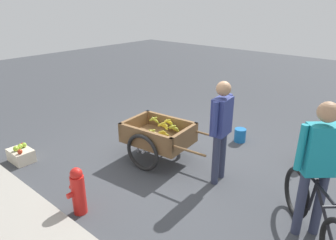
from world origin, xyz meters
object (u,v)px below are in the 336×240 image
at_px(fruit_cart, 159,137).
at_px(bicycle, 315,217).
at_px(plastic_bucket, 240,135).
at_px(vendor_person, 221,124).
at_px(dog, 303,150).
at_px(fire_hydrant, 78,191).
at_px(cyclist_person, 319,159).
at_px(apple_crate, 21,155).

xyz_separation_m(fruit_cart, bicycle, (-2.67, 0.32, -0.08)).
xyz_separation_m(bicycle, plastic_bucket, (1.95, -1.91, -0.22)).
bearing_deg(vendor_person, dog, -121.67).
distance_m(vendor_person, fire_hydrant, 2.19).
bearing_deg(dog, cyclist_person, 110.15).
bearing_deg(cyclist_person, apple_crate, 17.90).
xyz_separation_m(vendor_person, bicycle, (-1.53, 0.43, -0.59)).
xyz_separation_m(plastic_bucket, apple_crate, (2.50, 3.20, -0.01)).
bearing_deg(cyclist_person, bicycle, 132.19).
height_order(cyclist_person, fire_hydrant, cyclist_person).
height_order(cyclist_person, dog, cyclist_person).
bearing_deg(plastic_bucket, vendor_person, 105.82).
xyz_separation_m(fire_hydrant, plastic_bucket, (-0.54, -3.35, -0.20)).
distance_m(cyclist_person, apple_crate, 4.65).
height_order(plastic_bucket, apple_crate, apple_crate).
xyz_separation_m(dog, fire_hydrant, (1.78, 3.21, 0.06)).
height_order(bicycle, apple_crate, bicycle).
bearing_deg(cyclist_person, dog, -69.85).
height_order(bicycle, dog, bicycle).
height_order(fruit_cart, fire_hydrant, fruit_cart).
xyz_separation_m(cyclist_person, dog, (0.61, -1.65, -0.74)).
relative_size(cyclist_person, apple_crate, 3.80).
xyz_separation_m(fruit_cart, dog, (-1.96, -1.45, -0.17)).
relative_size(bicycle, apple_crate, 2.89).
distance_m(vendor_person, cyclist_person, 1.47).
bearing_deg(fruit_cart, dog, -143.55).
bearing_deg(apple_crate, fire_hydrant, 175.65).
relative_size(vendor_person, bicycle, 1.25).
bearing_deg(plastic_bucket, fire_hydrant, 80.86).
bearing_deg(dog, fruit_cart, 36.45).
bearing_deg(cyclist_person, plastic_bucket, -44.08).
distance_m(fruit_cart, vendor_person, 1.25).
distance_m(dog, fire_hydrant, 3.67).
bearing_deg(fruit_cart, cyclist_person, 175.48).
xyz_separation_m(cyclist_person, plastic_bucket, (1.85, -1.79, -0.87)).
xyz_separation_m(cyclist_person, fire_hydrant, (2.39, 1.55, -0.67)).
distance_m(fire_hydrant, apple_crate, 1.97).
xyz_separation_m(fruit_cart, cyclist_person, (-2.57, 0.20, 0.57)).
distance_m(vendor_person, dog, 1.71).
relative_size(fruit_cart, vendor_person, 1.08).
relative_size(bicycle, dog, 1.89).
xyz_separation_m(vendor_person, fire_hydrant, (0.96, 1.87, -0.61)).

